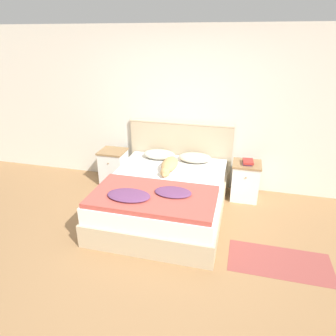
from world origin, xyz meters
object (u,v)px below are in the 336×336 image
nightstand_right (245,181)px  pillow_left (159,154)px  bed (165,197)px  pillow_right (195,158)px  book_stack (248,162)px  dog (169,165)px  nightstand_left (114,167)px

nightstand_right → pillow_left: 1.44m
bed → pillow_right: size_ratio=3.84×
bed → nightstand_right: 1.34m
bed → book_stack: book_stack is taller
pillow_left → dog: bearing=-56.8°
pillow_left → nightstand_right: bearing=-1.7°
nightstand_right → book_stack: 0.33m
nightstand_left → book_stack: bearing=-0.5°
bed → book_stack: bearing=33.1°
pillow_right → dog: bearing=-127.1°
dog → pillow_right: bearing=52.9°
nightstand_left → nightstand_right: bearing=0.0°
pillow_left → nightstand_left: bearing=-177.1°
pillow_right → nightstand_left: bearing=-178.3°
nightstand_left → pillow_right: (1.41, 0.04, 0.29)m
nightstand_right → pillow_left: (-1.41, 0.04, 0.29)m
nightstand_left → book_stack: 2.24m
pillow_right → book_stack: bearing=-4.2°
nightstand_right → bed: bearing=-146.1°
bed → pillow_left: bearing=110.7°
book_stack → pillow_right: bearing=175.8°
nightstand_right → dog: dog is taller
pillow_right → dog: size_ratio=0.76×
nightstand_right → book_stack: (0.01, -0.02, 0.33)m
nightstand_right → pillow_right: (-0.81, 0.04, 0.29)m
pillow_left → dog: 0.50m
nightstand_left → dog: 1.19m
nightstand_left → nightstand_right: (2.21, 0.00, 0.00)m
pillow_left → book_stack: 1.41m
nightstand_left → book_stack: book_stack is taller
bed → dog: (-0.02, 0.36, 0.35)m
nightstand_left → pillow_right: bearing=1.7°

